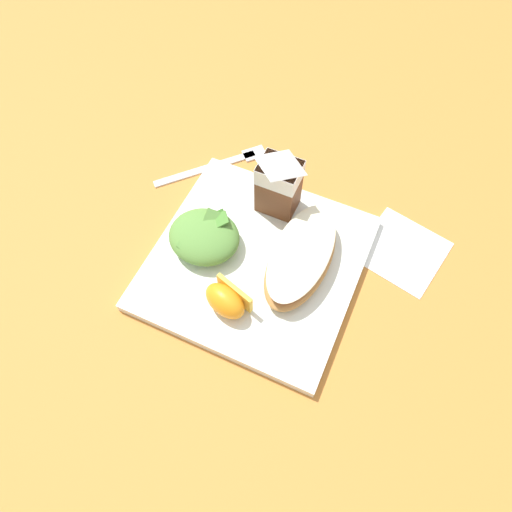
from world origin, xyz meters
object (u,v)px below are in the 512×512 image
object	(u,v)px
green_salad_pile	(204,236)
orange_wedge_front	(226,300)
paper_napkin	(403,251)
cheesy_pizza_bread	(301,257)
metal_fork	(220,164)
white_plate	(256,262)
milk_carton	(279,180)

from	to	relation	value
green_salad_pile	orange_wedge_front	xyz separation A→B (m)	(0.07, -0.07, -0.00)
green_salad_pile	paper_napkin	xyz separation A→B (m)	(0.26, 0.11, -0.03)
green_salad_pile	cheesy_pizza_bread	bearing A→B (deg)	11.24
cheesy_pizza_bread	metal_fork	distance (m)	0.23
cheesy_pizza_bread	white_plate	bearing A→B (deg)	-160.91
paper_napkin	orange_wedge_front	bearing A→B (deg)	-135.21
paper_napkin	metal_fork	world-z (taller)	metal_fork
green_salad_pile	paper_napkin	distance (m)	0.29
milk_carton	metal_fork	xyz separation A→B (m)	(-0.12, 0.05, -0.07)
green_salad_pile	white_plate	bearing A→B (deg)	4.91
white_plate	green_salad_pile	size ratio (longest dim) A/B	2.80
paper_napkin	metal_fork	xyz separation A→B (m)	(-0.31, 0.04, 0.00)
orange_wedge_front	metal_fork	xyz separation A→B (m)	(-0.12, 0.22, -0.03)
white_plate	metal_fork	bearing A→B (deg)	131.89
green_salad_pile	orange_wedge_front	size ratio (longest dim) A/B	1.47
green_salad_pile	milk_carton	size ratio (longest dim) A/B	0.91
white_plate	green_salad_pile	xyz separation A→B (m)	(-0.08, -0.01, 0.03)
cheesy_pizza_bread	paper_napkin	distance (m)	0.16
white_plate	orange_wedge_front	bearing A→B (deg)	-94.26
green_salad_pile	milk_carton	xyz separation A→B (m)	(0.07, 0.10, 0.04)
paper_napkin	metal_fork	size ratio (longest dim) A/B	0.74
cheesy_pizza_bread	milk_carton	bearing A→B (deg)	130.96
milk_carton	metal_fork	size ratio (longest dim) A/B	0.74
metal_fork	milk_carton	bearing A→B (deg)	-21.30
orange_wedge_front	milk_carton	bearing A→B (deg)	90.99
green_salad_pile	paper_napkin	size ratio (longest dim) A/B	0.91
paper_napkin	milk_carton	bearing A→B (deg)	-176.70
milk_carton	metal_fork	bearing A→B (deg)	158.70
cheesy_pizza_bread	green_salad_pile	bearing A→B (deg)	-168.76
cheesy_pizza_bread	paper_napkin	xyz separation A→B (m)	(0.13, 0.09, -0.03)
green_salad_pile	metal_fork	size ratio (longest dim) A/B	0.67
metal_fork	cheesy_pizza_bread	bearing A→B (deg)	-33.53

